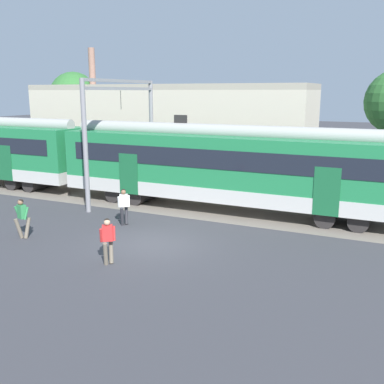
{
  "coord_description": "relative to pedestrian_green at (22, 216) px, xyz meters",
  "views": [
    {
      "loc": [
        8.52,
        -14.6,
        5.9
      ],
      "look_at": [
        0.41,
        2.75,
        1.6
      ],
      "focal_mm": 42.0,
      "sensor_mm": 36.0,
      "label": 1
    }
  ],
  "objects": [
    {
      "name": "track_bed",
      "position": [
        -4.91,
        7.72,
        -0.96
      ],
      "size": [
        80.0,
        4.4,
        0.01
      ],
      "primitive_type": "cube",
      "color": "slate",
      "rests_on": "ground"
    },
    {
      "name": "ground_plane",
      "position": [
        5.2,
        1.6,
        -0.96
      ],
      "size": [
        160.0,
        160.0,
        0.0
      ],
      "primitive_type": "plane",
      "color": "#38383D"
    },
    {
      "name": "catenary_gantry",
      "position": [
        -0.2,
        7.72,
        3.35
      ],
      "size": [
        0.24,
        6.64,
        6.53
      ],
      "color": "gray",
      "rests_on": "ground"
    },
    {
      "name": "pedestrian_white",
      "position": [
        2.68,
        3.39,
        0.03
      ],
      "size": [
        0.5,
        0.71,
        1.67
      ],
      "color": "#28282D",
      "rests_on": "ground"
    },
    {
      "name": "pedestrian_green",
      "position": [
        0.0,
        0.0,
        0.0
      ],
      "size": [
        0.63,
        0.59,
        1.67
      ],
      "color": "#6B6051",
      "rests_on": "ground"
    },
    {
      "name": "background_building",
      "position": [
        -2.27,
        16.5,
        2.24
      ],
      "size": [
        21.4,
        5.0,
        9.2
      ],
      "color": "beige",
      "rests_on": "ground"
    },
    {
      "name": "street_tree_left",
      "position": [
        -10.61,
        16.49,
        4.55
      ],
      "size": [
        3.82,
        3.82,
        7.45
      ],
      "color": "brown",
      "rests_on": "ground"
    },
    {
      "name": "pedestrian_red",
      "position": [
        4.82,
        -0.85,
        0.03
      ],
      "size": [
        0.51,
        0.71,
        1.67
      ],
      "color": "#6B6051",
      "rests_on": "ground"
    }
  ]
}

